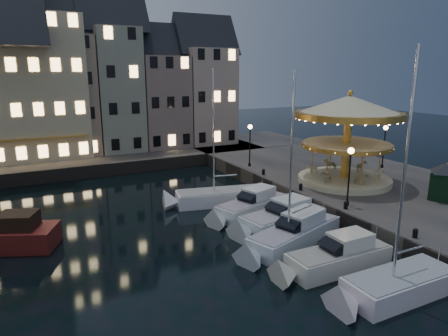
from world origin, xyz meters
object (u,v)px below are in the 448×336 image
streetlamp_b (350,168)px  carousel (348,123)px  bollard_c (301,186)px  motorboat_e (249,207)px  motorboat_a (392,288)px  streetlamp_d (385,140)px  motorboat_c (291,235)px  bollard_a (415,233)px  motorboat_b (333,259)px  streetlamp_c (250,139)px  motorboat_f (216,198)px  bollard_b (346,205)px  bollard_d (263,171)px  ticket_kiosk (446,175)px  motorboat_d (278,220)px

streetlamp_b → carousel: carousel is taller
streetlamp_b → carousel: 6.70m
bollard_c → motorboat_e: bearing=-179.3°
motorboat_a → streetlamp_d: bearing=43.1°
streetlamp_b → motorboat_c: size_ratio=0.38×
motorboat_a → motorboat_e: (-0.37, 12.78, 0.10)m
streetlamp_d → bollard_a: size_ratio=7.32×
bollard_c → motorboat_e: 4.94m
bollard_a → motorboat_b: (-5.08, 1.05, -0.96)m
streetlamp_c → motorboat_f: bearing=-139.3°
streetlamp_d → streetlamp_b: bearing=-148.2°
bollard_b → motorboat_e: motorboat_e is taller
bollard_b → motorboat_a: 9.09m
motorboat_e → motorboat_f: motorboat_f is taller
motorboat_b → motorboat_f: motorboat_f is taller
bollard_d → bollard_a: bearing=-90.0°
bollard_a → bollard_d: bearing=90.0°
motorboat_b → motorboat_e: (0.24, 9.39, 0.00)m
motorboat_c → ticket_kiosk: bearing=-4.3°
bollard_b → carousel: bearing=47.5°
bollard_b → motorboat_f: 10.33m
streetlamp_d → bollard_a: bearing=-132.5°
motorboat_c → motorboat_d: 2.78m
bollard_a → motorboat_d: 8.55m
motorboat_e → bollard_d: bearing=49.0°
motorboat_b → motorboat_f: 12.92m
motorboat_b → carousel: (9.83, 9.63, 5.78)m
motorboat_a → motorboat_f: (-1.38, 16.29, -0.01)m
streetlamp_c → motorboat_e: 11.10m
bollard_a → carousel: (4.74, 10.68, 4.82)m
bollard_b → carousel: carousel is taller
bollard_a → motorboat_a: motorboat_a is taller
motorboat_c → carousel: size_ratio=1.24×
motorboat_b → bollard_c: bearing=61.7°
bollard_b → motorboat_e: size_ratio=0.08×
motorboat_d → motorboat_e: same height
motorboat_f → bollard_d: bearing=19.3°
streetlamp_d → motorboat_d: 17.50m
bollard_b → motorboat_b: (-5.08, -4.45, -0.96)m
motorboat_b → motorboat_a: bearing=-79.7°
carousel → motorboat_f: bearing=162.8°
streetlamp_d → motorboat_c: (-17.08, -8.33, -3.34)m
streetlamp_c → motorboat_e: streetlamp_c is taller
streetlamp_c → streetlamp_d: bearing=-29.9°
streetlamp_c → ticket_kiosk: 17.39m
motorboat_a → motorboat_d: 9.66m
motorboat_d → motorboat_e: 3.17m
streetlamp_d → bollard_b: (-11.90, -7.50, -2.41)m
motorboat_c → carousel: bearing=31.2°
streetlamp_d → motorboat_c: 19.30m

